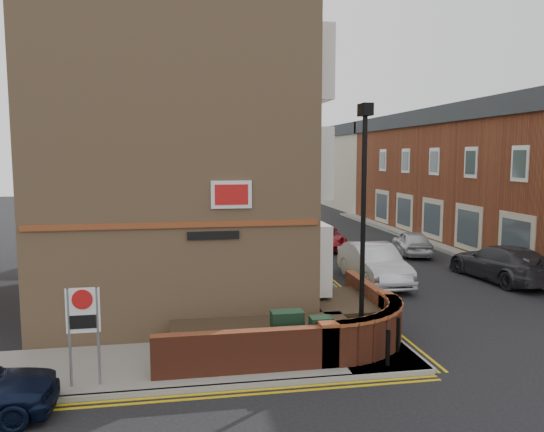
{
  "coord_description": "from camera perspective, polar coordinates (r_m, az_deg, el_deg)",
  "views": [
    {
      "loc": [
        -2.88,
        -11.24,
        5.18
      ],
      "look_at": [
        -0.21,
        4.0,
        3.39
      ],
      "focal_mm": 35.0,
      "sensor_mm": 36.0,
      "label": 1
    }
  ],
  "objects": [
    {
      "name": "ground",
      "position": [
        12.71,
        4.24,
        -17.49
      ],
      "size": [
        120.0,
        120.0,
        0.0
      ],
      "primitive_type": "plane",
      "color": "black",
      "rests_on": "ground"
    },
    {
      "name": "pavement_corner",
      "position": [
        13.75,
        -12.25,
        -15.44
      ],
      "size": [
        13.0,
        3.0,
        0.12
      ],
      "primitive_type": "cube",
      "color": "gray",
      "rests_on": "ground"
    },
    {
      "name": "pavement_main",
      "position": [
        28.15,
        0.2,
        -3.9
      ],
      "size": [
        2.0,
        32.0,
        0.12
      ],
      "primitive_type": "cube",
      "color": "gray",
      "rests_on": "ground"
    },
    {
      "name": "pavement_far",
      "position": [
        29.43,
        22.95,
        -3.97
      ],
      "size": [
        4.0,
        40.0,
        0.12
      ],
      "primitive_type": "cube",
      "color": "gray",
      "rests_on": "ground"
    },
    {
      "name": "kerb_side",
      "position": [
        12.37,
        -12.53,
        -18.03
      ],
      "size": [
        13.0,
        0.15,
        0.12
      ],
      "primitive_type": "cube",
      "color": "gray",
      "rests_on": "ground"
    },
    {
      "name": "kerb_main_near",
      "position": [
        28.34,
        2.19,
        -3.84
      ],
      "size": [
        0.15,
        32.0,
        0.12
      ],
      "primitive_type": "cube",
      "color": "gray",
      "rests_on": "ground"
    },
    {
      "name": "kerb_main_far",
      "position": [
        28.4,
        19.55,
        -4.19
      ],
      "size": [
        0.15,
        40.0,
        0.12
      ],
      "primitive_type": "cube",
      "color": "gray",
      "rests_on": "ground"
    },
    {
      "name": "yellow_lines_side",
      "position": [
        12.16,
        -12.58,
        -18.75
      ],
      "size": [
        13.0,
        0.28,
        0.01
      ],
      "primitive_type": "cube",
      "color": "gold",
      "rests_on": "ground"
    },
    {
      "name": "yellow_lines_main",
      "position": [
        28.4,
        2.69,
        -3.93
      ],
      "size": [
        0.28,
        32.0,
        0.01
      ],
      "primitive_type": "cube",
      "color": "gold",
      "rests_on": "ground"
    },
    {
      "name": "corner_building",
      "position": [
        19.27,
        -9.97,
        9.59
      ],
      "size": [
        8.95,
        10.4,
        13.6
      ],
      "color": "tan",
      "rests_on": "ground"
    },
    {
      "name": "garden_wall",
      "position": [
        14.97,
        1.82,
        -13.67
      ],
      "size": [
        6.8,
        6.0,
        1.2
      ],
      "primitive_type": null,
      "color": "brown",
      "rests_on": "ground"
    },
    {
      "name": "lamppost",
      "position": [
        13.35,
        9.76,
        -1.42
      ],
      "size": [
        0.25,
        0.5,
        6.3
      ],
      "color": "black",
      "rests_on": "pavement_corner"
    },
    {
      "name": "utility_cabinet_large",
      "position": [
        13.56,
        1.62,
        -12.62
      ],
      "size": [
        0.8,
        0.45,
        1.2
      ],
      "primitive_type": "cube",
      "color": "black",
      "rests_on": "pavement_corner"
    },
    {
      "name": "utility_cabinet_small",
      "position": [
        13.48,
        5.31,
        -12.99
      ],
      "size": [
        0.55,
        0.4,
        1.1
      ],
      "primitive_type": "cube",
      "color": "black",
      "rests_on": "pavement_corner"
    },
    {
      "name": "bollard_near",
      "position": [
        13.44,
        12.36,
        -13.63
      ],
      "size": [
        0.11,
        0.11,
        0.9
      ],
      "primitive_type": "cylinder",
      "color": "black",
      "rests_on": "pavement_corner"
    },
    {
      "name": "bollard_far",
      "position": [
        14.36,
        13.39,
        -12.33
      ],
      "size": [
        0.11,
        0.11,
        0.9
      ],
      "primitive_type": "cylinder",
      "color": "black",
      "rests_on": "pavement_corner"
    },
    {
      "name": "zone_sign",
      "position": [
        12.44,
        -19.65,
        -10.32
      ],
      "size": [
        0.72,
        0.07,
        2.2
      ],
      "color": "slate",
      "rests_on": "pavement_corner"
    },
    {
      "name": "far_terrace",
      "position": [
        33.18,
        21.69,
        4.14
      ],
      "size": [
        5.4,
        30.4,
        8.0
      ],
      "color": "brown",
      "rests_on": "ground"
    },
    {
      "name": "far_terrace_cream",
      "position": [
        52.23,
        9.52,
        5.24
      ],
      "size": [
        5.4,
        12.4,
        8.0
      ],
      "color": "#BFB79D",
      "rests_on": "ground"
    },
    {
      "name": "tree_near",
      "position": [
        25.76,
        0.97,
        5.51
      ],
      "size": [
        3.64,
        3.65,
        6.7
      ],
      "color": "#382B1E",
      "rests_on": "pavement_main"
    },
    {
      "name": "tree_mid",
      "position": [
        33.64,
        -1.63,
        6.6
      ],
      "size": [
        4.03,
        4.03,
        7.42
      ],
      "color": "#382B1E",
      "rests_on": "pavement_main"
    },
    {
      "name": "tree_far",
      "position": [
        41.58,
        -3.24,
        6.2
      ],
      "size": [
        3.81,
        3.81,
        7.0
      ],
      "color": "#382B1E",
      "rests_on": "pavement_main"
    },
    {
      "name": "traffic_light_assembly",
      "position": [
        36.7,
        -1.67,
        2.83
      ],
      "size": [
        0.2,
        0.16,
        4.2
      ],
      "color": "black",
      "rests_on": "pavement_main"
    },
    {
      "name": "silver_car_near",
      "position": [
        22.0,
        10.88,
        -5.05
      ],
      "size": [
        1.68,
        4.8,
        1.58
      ],
      "primitive_type": "imported",
      "rotation": [
        0.0,
        0.0,
        -0.0
      ],
      "color": "silver",
      "rests_on": "ground"
    },
    {
      "name": "red_car_main",
      "position": [
        29.66,
        5.57,
        -2.28
      ],
      "size": [
        2.65,
        4.75,
        1.26
      ],
      "primitive_type": "imported",
      "rotation": [
        0.0,
        0.0,
        -0.13
      ],
      "color": "maroon",
      "rests_on": "ground"
    },
    {
      "name": "grey_car_far",
      "position": [
        23.95,
        23.44,
        -4.64
      ],
      "size": [
        2.56,
        5.31,
        1.49
      ],
      "primitive_type": "imported",
      "rotation": [
        0.0,
        0.0,
        3.24
      ],
      "color": "#2E2E33",
      "rests_on": "ground"
    },
    {
      "name": "silver_car_far",
      "position": [
        28.6,
        14.81,
        -2.77
      ],
      "size": [
        2.24,
        4.01,
        1.29
      ],
      "primitive_type": "imported",
      "rotation": [
        0.0,
        0.0,
        2.94
      ],
      "color": "#BBBCC3",
      "rests_on": "ground"
    }
  ]
}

